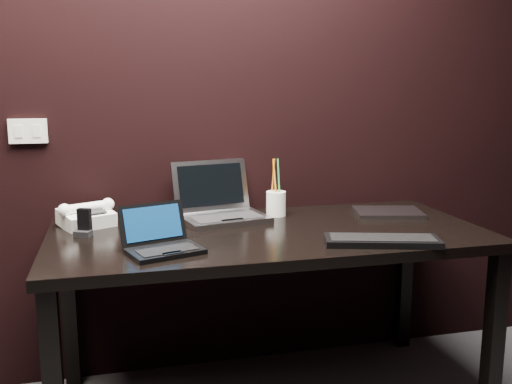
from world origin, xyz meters
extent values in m
plane|color=black|center=(0.00, 1.80, 1.30)|extent=(4.00, 0.00, 4.00)
cube|color=silver|center=(-0.62, 1.79, 1.12)|extent=(0.15, 0.02, 0.10)
cube|color=silver|center=(-0.66, 1.78, 1.12)|extent=(0.03, 0.01, 0.05)
cube|color=silver|center=(-0.58, 1.78, 1.12)|extent=(0.03, 0.01, 0.05)
cube|color=black|center=(0.30, 1.40, 0.72)|extent=(1.70, 0.80, 0.04)
cube|color=black|center=(1.10, 1.05, 0.35)|extent=(0.06, 0.06, 0.70)
cube|color=black|center=(-0.50, 1.75, 0.35)|extent=(0.06, 0.06, 0.70)
cube|color=black|center=(1.10, 1.75, 0.35)|extent=(0.06, 0.06, 0.70)
cube|color=black|center=(-0.13, 1.18, 0.75)|extent=(0.28, 0.23, 0.02)
cube|color=black|center=(-0.12, 1.16, 0.76)|extent=(0.22, 0.15, 0.00)
cube|color=black|center=(-0.11, 1.12, 0.76)|extent=(0.07, 0.05, 0.00)
cube|color=black|center=(-0.16, 1.28, 0.83)|extent=(0.25, 0.12, 0.14)
cube|color=#092447|center=(-0.16, 1.28, 0.83)|extent=(0.21, 0.10, 0.11)
cube|color=#A0A0A5|center=(0.16, 1.59, 0.75)|extent=(0.39, 0.31, 0.02)
cube|color=black|center=(0.16, 1.56, 0.77)|extent=(0.31, 0.19, 0.00)
cube|color=#9A9A9F|center=(0.18, 1.50, 0.77)|extent=(0.10, 0.06, 0.00)
cube|color=gray|center=(0.13, 1.74, 0.87)|extent=(0.35, 0.13, 0.22)
cube|color=black|center=(0.13, 1.74, 0.87)|extent=(0.30, 0.11, 0.18)
cube|color=black|center=(0.65, 1.11, 0.75)|extent=(0.43, 0.25, 0.02)
cube|color=black|center=(0.65, 1.11, 0.76)|extent=(0.39, 0.21, 0.00)
cube|color=#94959A|center=(0.89, 1.54, 0.75)|extent=(0.33, 0.27, 0.02)
cube|color=white|center=(-0.40, 1.65, 0.77)|extent=(0.25, 0.24, 0.08)
cylinder|color=white|center=(-0.40, 1.64, 0.82)|extent=(0.18, 0.11, 0.04)
sphere|color=white|center=(-0.48, 1.60, 0.82)|extent=(0.07, 0.07, 0.05)
sphere|color=white|center=(-0.32, 1.67, 0.82)|extent=(0.07, 0.07, 0.05)
cube|color=black|center=(-0.36, 1.61, 0.81)|extent=(0.09, 0.08, 0.01)
cube|color=black|center=(-0.40, 1.50, 0.79)|extent=(0.06, 0.04, 0.10)
cube|color=black|center=(-0.41, 1.48, 0.75)|extent=(0.07, 0.07, 0.02)
cylinder|color=white|center=(0.40, 1.64, 0.79)|extent=(0.11, 0.11, 0.11)
cylinder|color=orange|center=(0.39, 1.66, 0.91)|extent=(0.01, 0.03, 0.16)
cylinder|color=green|center=(0.41, 1.63, 0.91)|extent=(0.01, 0.03, 0.16)
cylinder|color=black|center=(0.41, 1.65, 0.91)|extent=(0.01, 0.02, 0.16)
cylinder|color=orange|center=(0.39, 1.63, 0.91)|extent=(0.02, 0.04, 0.16)
camera|label=1|loc=(-0.28, -0.71, 1.31)|focal=40.00mm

